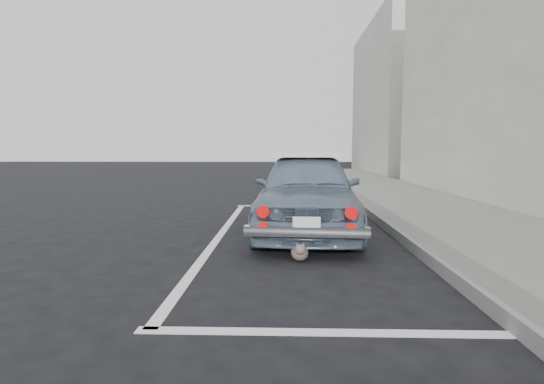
{
  "coord_description": "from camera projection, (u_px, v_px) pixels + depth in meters",
  "views": [
    {
      "loc": [
        0.12,
        -3.55,
        1.37
      ],
      "look_at": [
        -0.06,
        2.49,
        0.75
      ],
      "focal_mm": 28.0,
      "sensor_mm": 36.0,
      "label": 1
    }
  ],
  "objects": [
    {
      "name": "ground",
      "position": [
        271.0,
        307.0,
        3.67
      ],
      "size": [
        80.0,
        80.0,
        0.0
      ],
      "primitive_type": "plane",
      "color": "black",
      "rests_on": "ground"
    },
    {
      "name": "sidewalk",
      "position": [
        519.0,
        248.0,
        5.56
      ],
      "size": [
        2.8,
        40.0,
        0.15
      ],
      "primitive_type": "cube",
      "color": "slate",
      "rests_on": "ground"
    },
    {
      "name": "building_far",
      "position": [
        400.0,
        100.0,
        22.96
      ],
      "size": [
        3.5,
        10.0,
        8.0
      ],
      "primitive_type": "cube",
      "color": "#BDB5AB",
      "rests_on": "ground"
    },
    {
      "name": "pline_rear",
      "position": [
        335.0,
        333.0,
        3.16
      ],
      "size": [
        3.0,
        0.12,
        0.01
      ],
      "primitive_type": "cube",
      "color": "silver",
      "rests_on": "ground"
    },
    {
      "name": "pline_front",
      "position": [
        301.0,
        206.0,
        10.12
      ],
      "size": [
        3.0,
        0.12,
        0.01
      ],
      "primitive_type": "cube",
      "color": "silver",
      "rests_on": "ground"
    },
    {
      "name": "pline_side",
      "position": [
        220.0,
        235.0,
        6.68
      ],
      "size": [
        0.12,
        7.0,
        0.01
      ],
      "primitive_type": "cube",
      "color": "silver",
      "rests_on": "ground"
    },
    {
      "name": "retro_coupe",
      "position": [
        307.0,
        191.0,
        6.96
      ],
      "size": [
        1.8,
        4.03,
        1.34
      ],
      "rotation": [
        0.0,
        0.0,
        -0.05
      ],
      "color": "slate",
      "rests_on": "ground"
    },
    {
      "name": "cat",
      "position": [
        300.0,
        251.0,
        5.18
      ],
      "size": [
        0.22,
        0.49,
        0.26
      ],
      "rotation": [
        0.0,
        0.0,
        0.02
      ],
      "color": "#63554B",
      "rests_on": "ground"
    }
  ]
}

